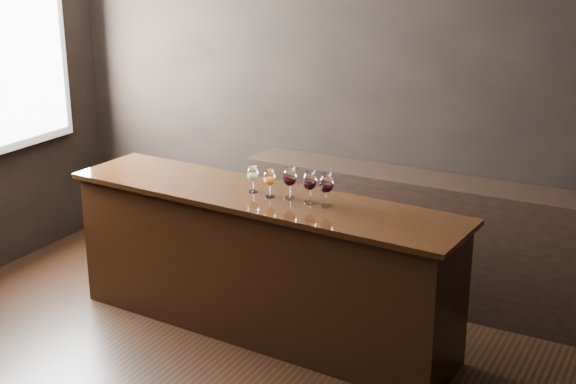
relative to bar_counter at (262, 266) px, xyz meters
The scene contains 9 objects.
room_shell 1.64m from the bar_counter, 100.43° to the right, with size 5.02×4.52×2.81m.
bar_counter is the anchor object (origin of this frame).
bar_top 0.50m from the bar_counter, ahead, with size 2.82×0.66×0.04m, color black.
back_bar_shelf 1.23m from the bar_counter, 52.67° to the left, with size 2.67×0.40×0.96m, color black.
glass_white 0.64m from the bar_counter, 160.81° to the left, with size 0.08×0.08×0.18m.
glass_amber 0.65m from the bar_counter, ahead, with size 0.08×0.08×0.19m.
glass_red_a 0.69m from the bar_counter, ahead, with size 0.09×0.09×0.21m.
glass_red_b 0.75m from the bar_counter, ahead, with size 0.09×0.09×0.21m.
glass_red_c 0.82m from the bar_counter, ahead, with size 0.09×0.09×0.22m.
Camera 1 is at (2.48, -3.27, 2.68)m, focal length 50.00 mm.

